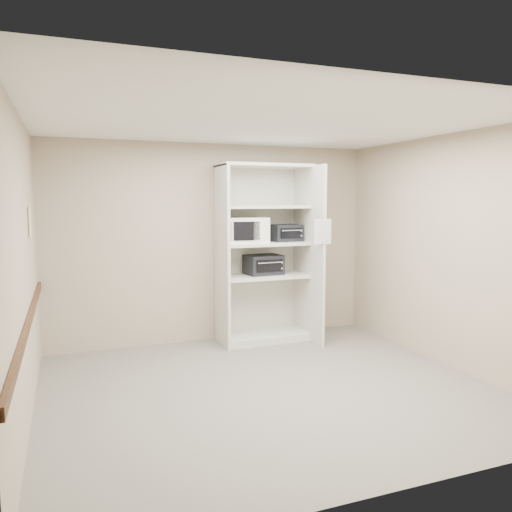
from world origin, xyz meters
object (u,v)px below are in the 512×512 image
object	(u,v)px
microwave	(245,230)
toaster_oven_upper	(286,233)
shelving_unit	(267,259)
toaster_oven_lower	(263,265)

from	to	relation	value
microwave	toaster_oven_upper	xyz separation A→B (m)	(0.61, 0.03, -0.05)
microwave	toaster_oven_upper	bearing A→B (deg)	8.15
shelving_unit	toaster_oven_upper	size ratio (longest dim) A/B	5.98
microwave	toaster_oven_lower	bearing A→B (deg)	12.87
shelving_unit	toaster_oven_upper	distance (m)	0.47
toaster_oven_upper	toaster_oven_lower	distance (m)	0.55
shelving_unit	toaster_oven_lower	distance (m)	0.09
shelving_unit	microwave	size ratio (longest dim) A/B	4.26
microwave	toaster_oven_lower	size ratio (longest dim) A/B	1.18
microwave	toaster_oven_upper	size ratio (longest dim) A/B	1.40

